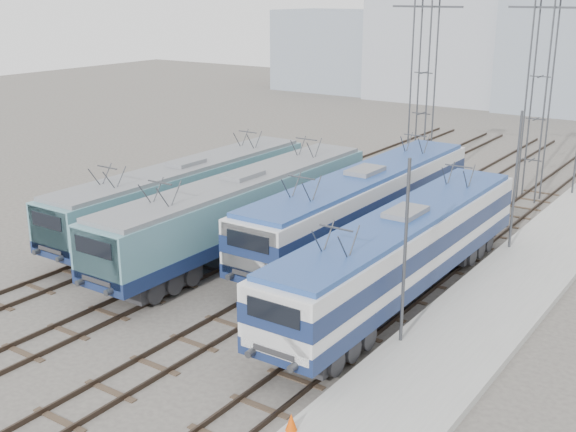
% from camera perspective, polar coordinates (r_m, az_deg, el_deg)
% --- Properties ---
extents(ground, '(160.00, 160.00, 0.00)m').
position_cam_1_polar(ground, '(29.65, -8.15, -7.34)').
color(ground, '#514C47').
extents(platform, '(4.00, 70.00, 0.30)m').
position_cam_1_polar(platform, '(31.28, 16.38, -6.25)').
color(platform, '#9E9E99').
rests_on(platform, ground).
extents(locomotive_far_left, '(2.81, 17.72, 3.33)m').
position_cam_1_polar(locomotive_far_left, '(38.41, -8.20, 1.96)').
color(locomotive_far_left, '#15234B').
rests_on(locomotive_far_left, ground).
extents(locomotive_center_left, '(2.93, 18.52, 3.48)m').
position_cam_1_polar(locomotive_center_left, '(34.87, -3.78, 0.67)').
color(locomotive_center_left, '#15234B').
rests_on(locomotive_center_left, ground).
extents(locomotive_center_right, '(2.97, 18.78, 3.53)m').
position_cam_1_polar(locomotive_center_right, '(35.65, 5.89, 1.13)').
color(locomotive_center_right, '#15234B').
rests_on(locomotive_center_right, ground).
extents(locomotive_far_right, '(2.88, 18.24, 3.43)m').
position_cam_1_polar(locomotive_far_right, '(29.63, 8.99, -2.53)').
color(locomotive_far_right, '#15234B').
rests_on(locomotive_far_right, ground).
extents(catenary_tower_west, '(4.50, 1.20, 12.00)m').
position_cam_1_polar(catenary_tower_west, '(45.88, 10.60, 10.00)').
color(catenary_tower_west, '#3F4247').
rests_on(catenary_tower_west, ground).
extents(catenary_tower_east, '(4.50, 1.20, 12.00)m').
position_cam_1_polar(catenary_tower_east, '(45.57, 19.21, 9.29)').
color(catenary_tower_east, '#3F4247').
rests_on(catenary_tower_east, ground).
extents(mast_front, '(0.12, 0.12, 7.00)m').
position_cam_1_polar(mast_front, '(25.34, 9.21, -3.20)').
color(mast_front, '#3F4247').
rests_on(mast_front, ground).
extents(mast_mid, '(0.12, 0.12, 7.00)m').
position_cam_1_polar(mast_mid, '(36.11, 17.51, 2.45)').
color(mast_mid, '#3F4247').
rests_on(mast_mid, ground).
extents(safety_cone, '(0.35, 0.35, 0.54)m').
position_cam_1_polar(safety_cone, '(21.36, 0.26, -15.96)').
color(safety_cone, '#D34404').
rests_on(safety_cone, platform).
extents(building_west, '(18.00, 12.00, 14.00)m').
position_cam_1_polar(building_west, '(87.99, 13.15, 13.49)').
color(building_west, '#979CA7').
rests_on(building_west, ground).
extents(building_far_west, '(14.00, 10.00, 10.00)m').
position_cam_1_polar(building_far_west, '(95.21, 3.88, 12.94)').
color(building_far_west, gray).
rests_on(building_far_west, ground).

